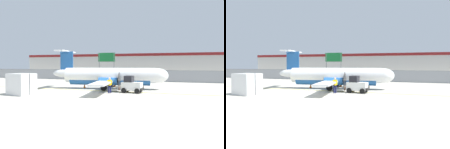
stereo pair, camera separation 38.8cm
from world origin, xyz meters
TOP-DOWN VIEW (x-y plane):
  - ground_plane at (0.00, 2.00)m, footprint 140.00×140.00m
  - perimeter_fence at (0.00, 18.00)m, footprint 98.00×0.10m
  - parking_lot_strip at (0.00, 29.50)m, footprint 98.00×17.00m
  - background_building at (0.00, 47.99)m, footprint 91.00×8.10m
  - commuter_airplane at (-0.22, 4.40)m, footprint 15.03×16.05m
  - baggage_tug at (3.09, 1.51)m, footprint 2.41×1.54m
  - ground_crew_worker at (0.89, 0.48)m, footprint 0.48×0.48m
  - cargo_container at (-7.34, -3.63)m, footprint 2.71×2.38m
  - traffic_cone_near_left at (1.46, 3.65)m, footprint 0.36×0.36m
  - traffic_cone_near_right at (-0.75, 7.21)m, footprint 0.36×0.36m
  - traffic_cone_far_left at (-3.99, 4.28)m, footprint 0.36×0.36m
  - parked_car_0 at (-12.87, 34.36)m, footprint 4.26×2.13m
  - parked_car_1 at (-5.77, 34.72)m, footprint 4.21×2.03m
  - parked_car_2 at (-1.21, 26.34)m, footprint 4.25×2.10m
  - parked_car_3 at (7.09, 23.77)m, footprint 4.25×2.11m
  - parked_car_4 at (14.18, 25.41)m, footprint 4.34×2.32m
  - highway_sign at (-6.55, 19.81)m, footprint 3.60×0.14m

SIDE VIEW (x-z plane):
  - ground_plane at x=0.00m, z-range 0.00..0.01m
  - parking_lot_strip at x=0.00m, z-range 0.00..0.12m
  - traffic_cone_near_left at x=1.46m, z-range -0.01..0.63m
  - traffic_cone_near_right at x=-0.75m, z-range -0.01..0.63m
  - traffic_cone_far_left at x=-3.99m, z-range -0.01..0.63m
  - baggage_tug at x=3.09m, z-range -0.08..1.80m
  - parked_car_0 at x=-12.87m, z-range 0.10..1.68m
  - parked_car_1 at x=-5.77m, z-range 0.10..1.68m
  - parked_car_2 at x=-1.21m, z-range 0.10..1.68m
  - parked_car_3 at x=7.09m, z-range 0.10..1.68m
  - parked_car_4 at x=14.18m, z-range 0.10..1.68m
  - ground_crew_worker at x=0.89m, z-range 0.10..1.80m
  - cargo_container at x=-7.34m, z-range 0.00..2.20m
  - perimeter_fence at x=0.00m, z-range 0.07..2.17m
  - commuter_airplane at x=-0.22m, z-range -0.86..4.06m
  - background_building at x=0.00m, z-range 0.01..6.51m
  - highway_sign at x=-6.55m, z-range 1.39..6.89m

